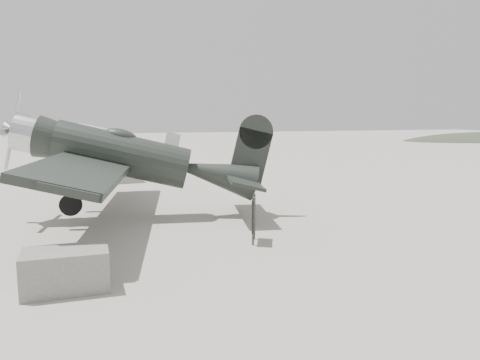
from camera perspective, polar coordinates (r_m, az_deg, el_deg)
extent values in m
plane|color=gray|center=(15.71, -2.88, -5.86)|extent=(160.00, 160.00, 0.00)
cylinder|color=black|center=(17.27, -14.09, 2.81)|extent=(4.84, 2.22, 1.48)
cone|color=black|center=(17.20, -2.43, 3.21)|extent=(2.94, 1.81, 1.38)
cylinder|color=#BABCBF|center=(17.94, -24.41, 2.52)|extent=(1.15, 1.45, 1.31)
cone|color=#BABCBF|center=(18.14, -26.33, 2.46)|extent=(0.46, 0.65, 0.59)
cube|color=#BABCBF|center=(18.12, -26.11, 2.47)|extent=(0.09, 0.20, 2.76)
ellipsoid|color=black|center=(17.25, -14.87, 4.97)|extent=(1.27, 0.90, 0.49)
cube|color=black|center=(17.41, -16.48, 1.54)|extent=(4.26, 12.92, 0.23)
cube|color=black|center=(17.29, 0.38, 3.41)|extent=(1.87, 4.58, 0.11)
cube|color=black|center=(17.26, 0.91, 6.40)|extent=(1.27, 0.31, 1.91)
cylinder|color=black|center=(16.32, -18.54, -4.14)|extent=(0.74, 0.28, 0.72)
cylinder|color=black|center=(19.08, -16.89, -2.34)|extent=(0.74, 0.28, 0.72)
cylinder|color=#333333|center=(16.19, -18.65, -1.68)|extent=(0.13, 0.13, 1.48)
cylinder|color=#333333|center=(18.97, -16.97, -0.23)|extent=(0.13, 0.13, 1.48)
cylinder|color=black|center=(17.38, 1.24, 1.75)|extent=(0.24, 0.12, 0.23)
cylinder|color=gray|center=(32.54, -16.30, 4.61)|extent=(5.86, 1.67, 1.22)
cone|color=gray|center=(33.09, -9.55, 4.87)|extent=(2.08, 1.26, 1.11)
cone|color=gray|center=(32.43, -22.01, 4.34)|extent=(0.76, 1.21, 1.16)
cube|color=gray|center=(32.44, -22.79, 4.30)|extent=(0.07, 0.16, 2.45)
cube|color=gray|center=(32.47, -17.14, 5.79)|extent=(3.06, 12.37, 0.20)
cube|color=gray|center=(33.20, -8.61, 5.00)|extent=(1.29, 3.85, 0.09)
cube|color=gray|center=(33.20, -8.45, 6.25)|extent=(1.01, 0.17, 1.45)
cylinder|color=black|center=(31.40, -17.61, 1.34)|extent=(0.63, 0.20, 0.62)
cylinder|color=black|center=(33.83, -17.87, 1.79)|extent=(0.63, 0.20, 0.62)
cylinder|color=#333333|center=(31.33, -17.66, 2.49)|extent=(0.11, 0.11, 1.34)
cylinder|color=#333333|center=(33.77, -17.92, 2.86)|extent=(0.11, 0.11, 1.34)
cylinder|color=black|center=(33.27, -8.22, 4.34)|extent=(0.21, 0.09, 0.20)
cube|color=slate|center=(10.92, -20.45, -10.24)|extent=(1.81, 1.17, 0.89)
cylinder|color=#333333|center=(13.53, 1.60, -5.08)|extent=(0.08, 0.08, 1.40)
cylinder|color=#333333|center=(14.16, 1.75, -4.49)|extent=(0.08, 0.08, 1.40)
cube|color=black|center=(13.81, 1.68, -4.12)|extent=(0.42, 0.93, 0.97)
cube|color=beige|center=(13.80, 1.52, -3.90)|extent=(0.29, 0.71, 0.19)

